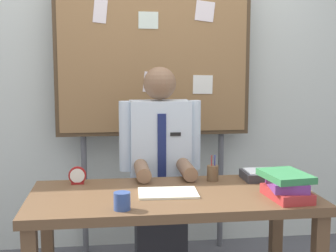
{
  "coord_description": "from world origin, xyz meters",
  "views": [
    {
      "loc": [
        -0.35,
        -2.48,
        1.45
      ],
      "look_at": [
        0.0,
        0.18,
        1.1
      ],
      "focal_mm": 49.79,
      "sensor_mm": 36.0,
      "label": 1
    }
  ],
  "objects_px": {
    "bulletin_board": "(154,55)",
    "pen_holder": "(213,173)",
    "person": "(160,180)",
    "book_stack": "(286,185)",
    "coffee_mug": "(122,201)",
    "desk": "(172,210)",
    "open_notebook": "(168,193)",
    "desk_clock": "(77,176)",
    "paper_tray": "(264,175)"
  },
  "relations": [
    {
      "from": "desk",
      "to": "bulletin_board",
      "type": "distance_m",
      "value": 1.34
    },
    {
      "from": "desk_clock",
      "to": "paper_tray",
      "type": "distance_m",
      "value": 1.14
    },
    {
      "from": "bulletin_board",
      "to": "book_stack",
      "type": "height_order",
      "value": "bulletin_board"
    },
    {
      "from": "person",
      "to": "coffee_mug",
      "type": "relative_size",
      "value": 16.49
    },
    {
      "from": "person",
      "to": "open_notebook",
      "type": "xyz_separation_m",
      "value": [
        -0.03,
        -0.62,
        0.08
      ]
    },
    {
      "from": "desk",
      "to": "desk_clock",
      "type": "height_order",
      "value": "desk_clock"
    },
    {
      "from": "open_notebook",
      "to": "coffee_mug",
      "type": "distance_m",
      "value": 0.36
    },
    {
      "from": "pen_holder",
      "to": "coffee_mug",
      "type": "bearing_deg",
      "value": -138.3
    },
    {
      "from": "person",
      "to": "pen_holder",
      "type": "xyz_separation_m",
      "value": [
        0.28,
        -0.36,
        0.12
      ]
    },
    {
      "from": "desk_clock",
      "to": "coffee_mug",
      "type": "distance_m",
      "value": 0.59
    },
    {
      "from": "desk_clock",
      "to": "desk",
      "type": "bearing_deg",
      "value": -26.47
    },
    {
      "from": "desk",
      "to": "bulletin_board",
      "type": "xyz_separation_m",
      "value": [
        0.0,
        1.01,
        0.88
      ]
    },
    {
      "from": "bulletin_board",
      "to": "pen_holder",
      "type": "xyz_separation_m",
      "value": [
        0.28,
        -0.77,
        -0.73
      ]
    },
    {
      "from": "book_stack",
      "to": "paper_tray",
      "type": "relative_size",
      "value": 1.27
    },
    {
      "from": "desk",
      "to": "open_notebook",
      "type": "xyz_separation_m",
      "value": [
        -0.03,
        -0.02,
        0.1
      ]
    },
    {
      "from": "person",
      "to": "book_stack",
      "type": "relative_size",
      "value": 4.37
    },
    {
      "from": "person",
      "to": "book_stack",
      "type": "xyz_separation_m",
      "value": [
        0.59,
        -0.78,
        0.14
      ]
    },
    {
      "from": "coffee_mug",
      "to": "pen_holder",
      "type": "distance_m",
      "value": 0.76
    },
    {
      "from": "person",
      "to": "coffee_mug",
      "type": "height_order",
      "value": "person"
    },
    {
      "from": "open_notebook",
      "to": "coffee_mug",
      "type": "relative_size",
      "value": 3.71
    },
    {
      "from": "pen_holder",
      "to": "paper_tray",
      "type": "xyz_separation_m",
      "value": [
        0.32,
        -0.01,
        -0.02
      ]
    },
    {
      "from": "paper_tray",
      "to": "book_stack",
      "type": "bearing_deg",
      "value": -92.62
    },
    {
      "from": "desk",
      "to": "bulletin_board",
      "type": "bearing_deg",
      "value": 89.99
    },
    {
      "from": "book_stack",
      "to": "coffee_mug",
      "type": "bearing_deg",
      "value": -174.27
    },
    {
      "from": "desk_clock",
      "to": "paper_tray",
      "type": "height_order",
      "value": "desk_clock"
    },
    {
      "from": "desk_clock",
      "to": "person",
      "type": "bearing_deg",
      "value": 31.9
    },
    {
      "from": "coffee_mug",
      "to": "open_notebook",
      "type": "bearing_deg",
      "value": 43.86
    },
    {
      "from": "person",
      "to": "paper_tray",
      "type": "bearing_deg",
      "value": -31.12
    },
    {
      "from": "book_stack",
      "to": "paper_tray",
      "type": "bearing_deg",
      "value": 87.38
    },
    {
      "from": "paper_tray",
      "to": "bulletin_board",
      "type": "bearing_deg",
      "value": 127.86
    },
    {
      "from": "bulletin_board",
      "to": "pen_holder",
      "type": "relative_size",
      "value": 13.62
    },
    {
      "from": "coffee_mug",
      "to": "paper_tray",
      "type": "bearing_deg",
      "value": 29.32
    },
    {
      "from": "desk_clock",
      "to": "book_stack",
      "type": "bearing_deg",
      "value": -21.74
    },
    {
      "from": "desk_clock",
      "to": "coffee_mug",
      "type": "xyz_separation_m",
      "value": [
        0.25,
        -0.53,
        -0.0
      ]
    },
    {
      "from": "desk",
      "to": "paper_tray",
      "type": "xyz_separation_m",
      "value": [
        0.6,
        0.23,
        0.12
      ]
    },
    {
      "from": "desk",
      "to": "person",
      "type": "xyz_separation_m",
      "value": [
        0.0,
        0.6,
        0.02
      ]
    },
    {
      "from": "desk",
      "to": "book_stack",
      "type": "xyz_separation_m",
      "value": [
        0.59,
        -0.18,
        0.17
      ]
    },
    {
      "from": "desk",
      "to": "book_stack",
      "type": "bearing_deg",
      "value": -17.15
    },
    {
      "from": "desk",
      "to": "person",
      "type": "relative_size",
      "value": 1.09
    },
    {
      "from": "bulletin_board",
      "to": "paper_tray",
      "type": "bearing_deg",
      "value": -52.14
    },
    {
      "from": "desk",
      "to": "pen_holder",
      "type": "height_order",
      "value": "pen_holder"
    },
    {
      "from": "desk",
      "to": "paper_tray",
      "type": "height_order",
      "value": "paper_tray"
    },
    {
      "from": "person",
      "to": "bulletin_board",
      "type": "bearing_deg",
      "value": 89.97
    },
    {
      "from": "open_notebook",
      "to": "desk",
      "type": "bearing_deg",
      "value": 36.68
    },
    {
      "from": "open_notebook",
      "to": "coffee_mug",
      "type": "height_order",
      "value": "coffee_mug"
    },
    {
      "from": "desk",
      "to": "pen_holder",
      "type": "distance_m",
      "value": 0.4
    },
    {
      "from": "desk",
      "to": "desk_clock",
      "type": "xyz_separation_m",
      "value": [
        -0.53,
        0.27,
        0.14
      ]
    },
    {
      "from": "desk",
      "to": "open_notebook",
      "type": "height_order",
      "value": "open_notebook"
    },
    {
      "from": "book_stack",
      "to": "open_notebook",
      "type": "bearing_deg",
      "value": 165.29
    },
    {
      "from": "paper_tray",
      "to": "desk",
      "type": "bearing_deg",
      "value": -159.05
    }
  ]
}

